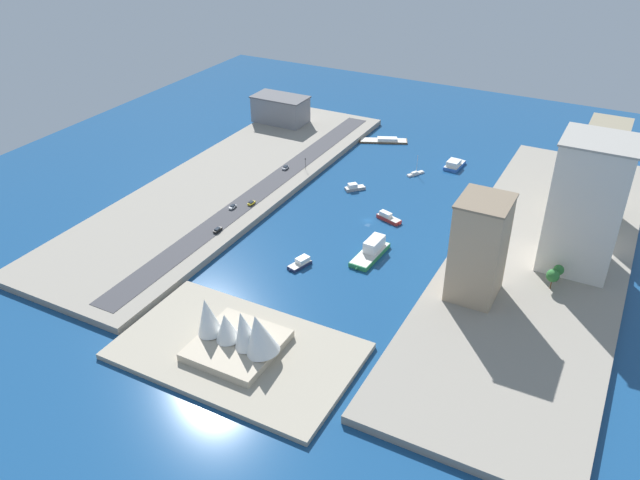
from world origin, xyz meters
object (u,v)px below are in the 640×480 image
Objects in this scene: taxi_yellow_cab at (251,203)px; patrol_launch_navy at (301,263)px; yacht_sleek_gray at (354,187)px; office_block_beige at (600,169)px; ferry_green_doubledeck at (372,250)px; sedan_silver at (285,167)px; warehouse_low_gray at (281,109)px; apartment_midrise_tan at (479,248)px; suv_black at (218,230)px; traffic_light_waterfront at (305,162)px; tugboat_red at (388,218)px; barge_flat_brown at (384,140)px; opera_landmark at (238,334)px; sailboat_small_white at (415,173)px; van_white at (233,207)px; hotel_broad_white at (587,205)px; catamaran_blue at (454,164)px.

patrol_launch_navy is at bearing 144.78° from taxi_yellow_cab.
office_block_beige reaches higher than yacht_sleek_gray.
ferry_green_doubledeck is 69.21m from taxi_yellow_cab.
office_block_beige is at bearing -170.69° from sedan_silver.
warehouse_low_gray is 205.59m from apartment_midrise_tan.
traffic_light_waterfront reaches higher than suv_black.
apartment_midrise_tan is 7.88× the size of suv_black.
tugboat_red is 0.48× the size of barge_flat_brown.
barge_flat_brown is 0.72× the size of apartment_midrise_tan.
office_block_beige is 1.11× the size of apartment_midrise_tan.
ferry_green_doubledeck is 81.82m from opera_landmark.
van_white is at bearing 53.30° from sailboat_small_white.
taxi_yellow_cab is 29.09m from suv_black.
apartment_midrise_tan is at bearing 124.88° from barge_flat_brown.
tugboat_red is at bearing -108.10° from patrol_launch_navy.
sailboat_small_white is at bearing -82.06° from ferry_green_doubledeck.
opera_landmark reaches higher than traffic_light_waterfront.
suv_black reaches higher than tugboat_red.
patrol_launch_navy is at bearing 98.81° from barge_flat_brown.
patrol_launch_navy is 0.36× the size of opera_landmark.
opera_landmark reaches higher than warehouse_low_gray.
taxi_yellow_cab is 48.36m from traffic_light_waterfront.
hotel_broad_white is 1.66× the size of opera_landmark.
barge_flat_brown is at bearing -174.18° from warehouse_low_gray.
sailboat_small_white is at bearing -152.45° from sedan_silver.
yacht_sleek_gray is 0.40× the size of ferry_green_doubledeck.
tugboat_red is at bearing 142.07° from yacht_sleek_gray.
yacht_sleek_gray is at bearing -82.08° from patrol_launch_navy.
patrol_launch_navy is 129.88m from catamaran_blue.
sedan_silver is (41.02, 0.48, 2.76)m from yacht_sleek_gray.
warehouse_low_gray is at bearing -37.27° from tugboat_red.
warehouse_low_gray reaches higher than sailboat_small_white.
van_white is (152.67, 75.92, -21.76)m from office_block_beige.
suv_black reaches higher than catamaran_blue.
barge_flat_brown is 113.83m from taxi_yellow_cab.
catamaran_blue is 0.42× the size of apartment_midrise_tan.
suv_black is 72.78m from sedan_silver.
taxi_yellow_cab is at bearing 52.88° from catamaran_blue.
opera_landmark is (18.09, 185.83, 7.17)m from catamaran_blue.
apartment_midrise_tan is 0.74× the size of hotel_broad_white.
patrol_launch_navy is 2.31× the size of suv_black.
sedan_silver reaches higher than barge_flat_brown.
opera_landmark reaches higher than sedan_silver.
van_white is at bearing 51.63° from yacht_sleek_gray.
catamaran_blue is 0.67× the size of ferry_green_doubledeck.
barge_flat_brown is (33.26, -35.39, 0.12)m from sailboat_small_white.
suv_black reaches higher than yacht_sleek_gray.
office_block_beige is at bearing -146.25° from suv_black.
traffic_light_waterfront is (143.36, 20.32, -18.35)m from office_block_beige.
van_white is 0.97× the size of sedan_silver.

